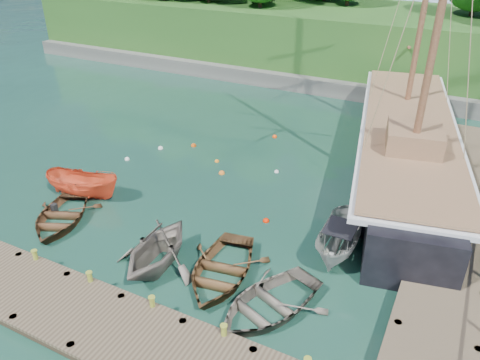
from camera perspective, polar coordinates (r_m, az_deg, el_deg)
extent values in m
plane|color=#17372A|center=(22.55, -6.86, -6.42)|extent=(160.00, 160.00, 0.00)
cube|color=#483A2B|center=(17.41, -13.45, -17.71)|extent=(20.00, 3.20, 0.12)
cube|color=black|center=(17.53, -13.39, -18.07)|extent=(20.00, 3.20, 0.20)
cube|color=#483A2B|center=(25.31, 25.19, -3.56)|extent=(3.20, 24.00, 0.12)
cube|color=black|center=(25.38, 25.12, -3.86)|extent=(3.20, 24.00, 0.20)
cylinder|color=black|center=(36.12, 24.53, 5.30)|extent=(0.28, 0.28, 1.10)
cylinder|color=olive|center=(21.98, -23.30, -10.06)|extent=(0.26, 0.26, 0.45)
cylinder|color=olive|center=(20.10, -17.50, -12.95)|extent=(0.26, 0.26, 0.45)
cylinder|color=olive|center=(18.51, -10.43, -16.20)|extent=(0.26, 0.26, 0.45)
cylinder|color=olive|center=(17.31, -1.93, -19.68)|extent=(0.26, 0.26, 0.45)
imported|color=#4D311C|center=(24.77, -20.95, -4.82)|extent=(4.78, 5.45, 0.94)
imported|color=#70675D|center=(20.76, -9.88, -10.27)|extent=(4.01, 4.55, 2.27)
imported|color=#55391F|center=(19.93, -2.36, -11.72)|extent=(4.22, 5.36, 1.01)
imported|color=#635C50|center=(18.53, 3.40, -15.60)|extent=(4.92, 5.66, 0.98)
imported|color=#F0542B|center=(26.55, -18.33, -1.93)|extent=(4.49, 2.30, 1.65)
imported|color=beige|center=(21.56, 11.84, -8.80)|extent=(1.83, 4.44, 1.69)
cube|color=black|center=(29.58, 19.36, 3.11)|extent=(8.45, 17.14, 3.41)
cube|color=black|center=(39.41, 19.02, 9.54)|extent=(3.89, 5.63, 3.07)
cube|color=black|center=(21.43, 19.92, -7.43)|extent=(4.49, 4.87, 3.24)
cube|color=silver|center=(28.95, 19.88, 6.02)|extent=(9.51, 22.21, 0.25)
cube|color=brown|center=(28.86, 19.97, 6.47)|extent=(8.95, 21.65, 0.12)
cube|color=brown|center=(25.39, 20.44, 4.83)|extent=(3.20, 3.46, 1.20)
cylinder|color=brown|center=(42.15, 19.62, 15.05)|extent=(1.59, 6.81, 1.69)
sphere|color=white|center=(29.95, -13.59, 2.43)|extent=(0.32, 0.32, 0.32)
sphere|color=orange|center=(28.89, -2.83, 2.24)|extent=(0.27, 0.27, 0.27)
sphere|color=orange|center=(27.49, -2.24, 0.77)|extent=(0.36, 0.36, 0.36)
sphere|color=white|center=(27.72, 4.48, 0.95)|extent=(0.28, 0.28, 0.28)
sphere|color=#D64C0A|center=(31.07, -5.68, 4.13)|extent=(0.36, 0.36, 0.36)
sphere|color=#F74207|center=(32.34, 4.24, 5.23)|extent=(0.33, 0.33, 0.33)
sphere|color=white|center=(30.98, -9.66, 3.78)|extent=(0.33, 0.33, 0.33)
sphere|color=#F32100|center=(23.23, 3.18, -5.06)|extent=(0.32, 0.32, 0.32)
cube|color=#474744|center=(45.00, 1.50, 13.01)|extent=(50.00, 4.00, 1.40)
cube|color=#234A19|center=(49.75, 4.69, 17.33)|extent=(50.00, 14.00, 6.00)
cylinder|color=#382616|center=(45.86, 26.51, 18.31)|extent=(0.36, 0.36, 1.40)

